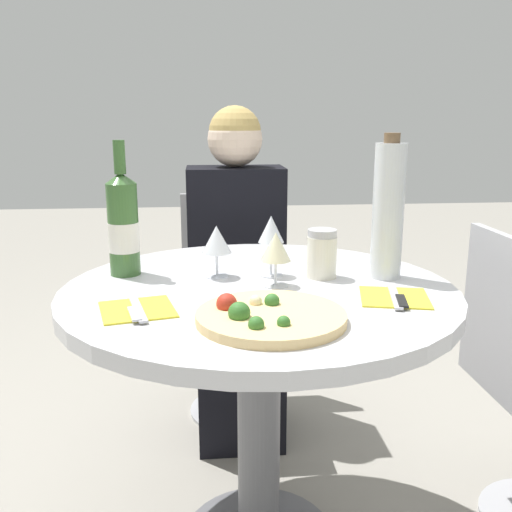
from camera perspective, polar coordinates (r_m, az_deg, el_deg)
dining_table at (r=1.42m, az=0.30°, el=-8.60°), size 0.95×0.95×0.73m
chair_behind_diner at (r=2.22m, az=-2.06°, el=-5.15°), size 0.41×0.41×0.83m
seated_diner at (r=2.05m, az=-1.87°, el=-3.05°), size 0.35×0.42×1.16m
pizza_large at (r=1.14m, az=1.30°, el=-6.00°), size 0.30×0.30×0.05m
wine_bottle at (r=1.49m, az=-13.14°, el=3.05°), size 0.08×0.08×0.34m
tall_carafe at (r=1.45m, az=13.07°, el=4.44°), size 0.08×0.08×0.36m
sugar_shaker at (r=1.45m, az=6.59°, el=0.22°), size 0.08×0.08×0.12m
wine_glass_back_right at (r=1.44m, az=1.52°, el=2.51°), size 0.07×0.07×0.16m
wine_glass_back_left at (r=1.44m, az=-3.97°, el=1.56°), size 0.07×0.07×0.13m
wine_glass_front_right at (r=1.35m, az=2.00°, el=0.80°), size 0.07×0.07×0.13m
place_setting_left at (r=1.23m, az=-11.80°, el=-5.25°), size 0.18×0.19×0.01m
place_setting_right at (r=1.32m, az=13.73°, el=-4.03°), size 0.18×0.19×0.01m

